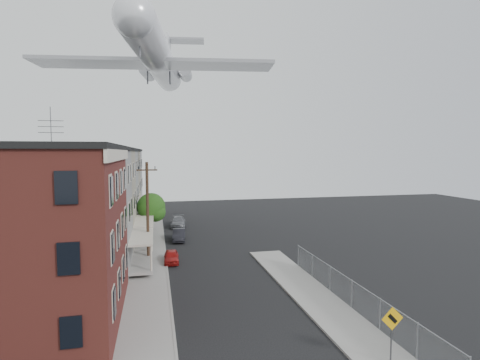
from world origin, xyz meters
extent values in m
cube|color=gray|center=(-5.50, 24.00, 0.06)|extent=(3.00, 62.00, 0.12)
cube|color=gray|center=(5.50, 6.00, 0.06)|extent=(3.00, 26.00, 0.12)
cube|color=gray|center=(-4.05, 24.00, 0.07)|extent=(0.15, 62.00, 0.14)
cube|color=gray|center=(4.05, 6.00, 0.07)|extent=(0.15, 26.00, 0.14)
cube|color=#391812|center=(-12.00, 7.00, 5.00)|extent=(10.00, 12.00, 10.00)
cube|color=black|center=(-12.00, 7.00, 10.15)|extent=(10.30, 12.30, 0.30)
cube|color=beige|center=(-6.92, 7.00, 9.70)|extent=(0.16, 12.20, 0.60)
cylinder|color=#515156|center=(-10.00, 5.00, 11.15)|extent=(0.04, 0.04, 2.00)
cube|color=slate|center=(-12.00, 16.50, 5.00)|extent=(10.00, 7.00, 10.00)
cube|color=black|center=(-12.00, 16.50, 10.15)|extent=(10.25, 7.00, 0.30)
cube|color=gray|center=(-6.10, 16.50, 0.55)|extent=(1.80, 6.40, 0.25)
cube|color=beige|center=(-6.10, 16.50, 2.75)|extent=(1.90, 6.50, 0.15)
cube|color=#6E6657|center=(-12.00, 23.50, 5.00)|extent=(10.00, 7.00, 10.00)
cube|color=black|center=(-12.00, 23.50, 10.15)|extent=(10.25, 7.00, 0.30)
cube|color=gray|center=(-6.10, 23.50, 0.55)|extent=(1.80, 6.40, 0.25)
cube|color=beige|center=(-6.10, 23.50, 2.75)|extent=(1.90, 6.50, 0.15)
cube|color=slate|center=(-12.00, 30.50, 5.00)|extent=(10.00, 7.00, 10.00)
cube|color=black|center=(-12.00, 30.50, 10.15)|extent=(10.25, 7.00, 0.30)
cube|color=gray|center=(-6.10, 30.50, 0.55)|extent=(1.80, 6.40, 0.25)
cube|color=beige|center=(-6.10, 30.50, 2.75)|extent=(1.90, 6.50, 0.15)
cube|color=#6E6657|center=(-12.00, 37.50, 5.00)|extent=(10.00, 7.00, 10.00)
cube|color=black|center=(-12.00, 37.50, 10.15)|extent=(10.25, 7.00, 0.30)
cube|color=gray|center=(-6.10, 37.50, 0.55)|extent=(1.80, 6.40, 0.25)
cube|color=beige|center=(-6.10, 37.50, 2.75)|extent=(1.90, 6.50, 0.15)
cube|color=slate|center=(-12.00, 44.50, 5.00)|extent=(10.00, 7.00, 10.00)
cube|color=black|center=(-12.00, 44.50, 10.15)|extent=(10.25, 7.00, 0.30)
cube|color=gray|center=(-6.10, 44.50, 0.55)|extent=(1.80, 6.40, 0.25)
cube|color=beige|center=(-6.10, 44.50, 2.75)|extent=(1.90, 6.50, 0.15)
cylinder|color=gray|center=(7.00, -1.00, 0.95)|extent=(0.06, 0.06, 1.90)
cylinder|color=gray|center=(7.00, 2.00, 0.95)|extent=(0.06, 0.06, 1.90)
cylinder|color=gray|center=(7.00, 5.00, 0.95)|extent=(0.06, 0.06, 1.90)
cylinder|color=gray|center=(7.00, 8.00, 0.95)|extent=(0.06, 0.06, 1.90)
cylinder|color=gray|center=(7.00, 11.00, 0.95)|extent=(0.06, 0.06, 1.90)
cylinder|color=gray|center=(7.00, 14.00, 0.95)|extent=(0.06, 0.06, 1.90)
cube|color=gray|center=(7.00, 5.00, 1.85)|extent=(0.04, 18.00, 0.04)
cube|color=gray|center=(7.00, 5.00, 0.95)|extent=(0.02, 18.00, 1.80)
cylinder|color=#515156|center=(5.60, -1.00, 1.30)|extent=(0.07, 0.07, 2.60)
cube|color=#F4AD0C|center=(5.60, -1.04, 2.25)|extent=(1.10, 0.03, 1.10)
cube|color=black|center=(5.60, -1.06, 2.25)|extent=(0.52, 0.02, 0.52)
cylinder|color=black|center=(-5.60, 18.00, 4.50)|extent=(0.26, 0.26, 9.00)
cube|color=black|center=(-5.60, 18.00, 8.30)|extent=(1.80, 0.12, 0.12)
cylinder|color=black|center=(-6.30, 18.00, 8.50)|extent=(0.08, 0.08, 0.25)
cylinder|color=black|center=(-4.90, 18.00, 8.50)|extent=(0.08, 0.08, 0.25)
cylinder|color=black|center=(-5.40, 28.00, 1.20)|extent=(0.24, 0.24, 2.40)
sphere|color=#184613|center=(-5.40, 28.00, 3.60)|extent=(3.20, 3.20, 3.20)
sphere|color=#184613|center=(-4.90, 27.70, 3.04)|extent=(2.24, 2.24, 2.24)
imported|color=#AA1715|center=(-3.60, 17.69, 0.55)|extent=(1.41, 3.25, 1.09)
imported|color=black|center=(-2.41, 25.95, 0.64)|extent=(1.66, 3.99, 1.28)
imported|color=slate|center=(-2.04, 33.79, 0.66)|extent=(2.20, 4.69, 1.33)
cylinder|color=silver|center=(-4.47, 26.53, 20.06)|extent=(6.78, 24.72, 3.27)
sphere|color=silver|center=(-6.25, 14.41, 20.06)|extent=(3.27, 3.27, 3.27)
cone|color=silver|center=(-2.70, 38.66, 20.06)|extent=(3.68, 3.50, 3.27)
cube|color=#939399|center=(-4.69, 25.02, 19.04)|extent=(24.87, 7.79, 0.36)
cylinder|color=#939399|center=(-5.64, 35.47, 20.26)|extent=(2.21, 4.28, 1.63)
cylinder|color=#939399|center=(-0.79, 34.77, 20.26)|extent=(2.21, 4.28, 1.63)
cube|color=silver|center=(-2.77, 38.15, 22.92)|extent=(0.81, 3.88, 5.72)
cube|color=#939399|center=(-2.63, 39.16, 25.57)|extent=(9.98, 4.03, 0.26)
cylinder|color=#515156|center=(-5.95, 16.43, 18.22)|extent=(0.16, 0.16, 1.23)
camera|label=1|loc=(-4.90, -15.68, 9.86)|focal=28.00mm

